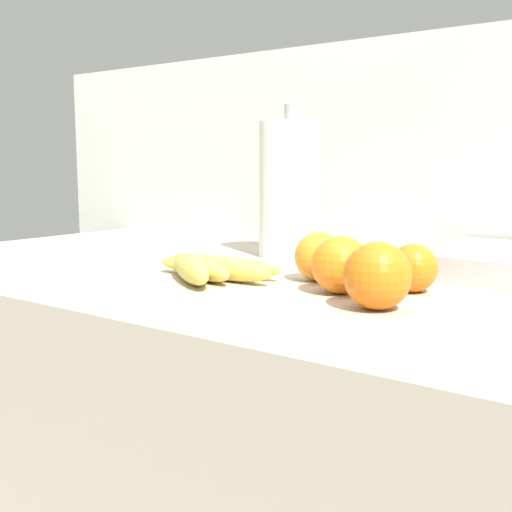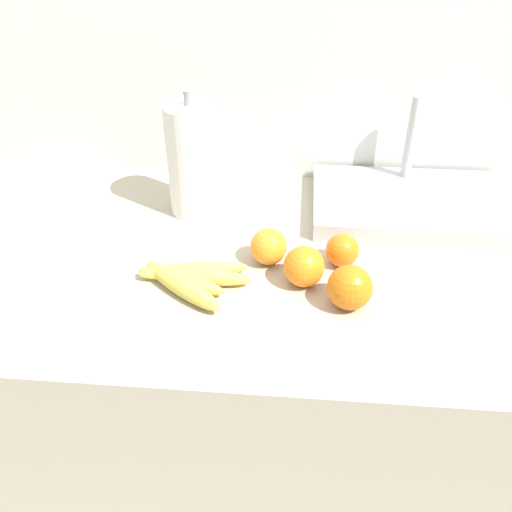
{
  "view_description": "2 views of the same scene",
  "coord_description": "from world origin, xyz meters",
  "px_view_note": "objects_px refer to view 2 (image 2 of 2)",
  "views": [
    {
      "loc": [
        0.39,
        -0.81,
        1.06
      ],
      "look_at": [
        -0.16,
        -0.08,
        0.93
      ],
      "focal_mm": 45.36,
      "sensor_mm": 36.0,
      "label": 1
    },
    {
      "loc": [
        -0.04,
        -0.91,
        1.56
      ],
      "look_at": [
        -0.11,
        -0.12,
        0.98
      ],
      "focal_mm": 39.76,
      "sensor_mm": 36.0,
      "label": 2
    }
  ],
  "objects_px": {
    "orange_back_right": "(350,287)",
    "sink_basin": "(409,203)",
    "paper_towel_roll": "(193,160)",
    "banana_bunch": "(189,278)",
    "orange_far_right": "(342,250)",
    "orange_right": "(304,267)",
    "orange_center": "(269,247)"
  },
  "relations": [
    {
      "from": "orange_back_right",
      "to": "sink_basin",
      "type": "xyz_separation_m",
      "value": [
        0.15,
        0.33,
        -0.02
      ]
    },
    {
      "from": "sink_basin",
      "to": "paper_towel_roll",
      "type": "bearing_deg",
      "value": -176.11
    },
    {
      "from": "banana_bunch",
      "to": "orange_far_right",
      "type": "xyz_separation_m",
      "value": [
        0.29,
        0.09,
        0.02
      ]
    },
    {
      "from": "banana_bunch",
      "to": "orange_right",
      "type": "height_order",
      "value": "orange_right"
    },
    {
      "from": "orange_back_right",
      "to": "orange_center",
      "type": "relative_size",
      "value": 1.12
    },
    {
      "from": "banana_bunch",
      "to": "paper_towel_roll",
      "type": "bearing_deg",
      "value": 96.78
    },
    {
      "from": "paper_towel_roll",
      "to": "sink_basin",
      "type": "bearing_deg",
      "value": 3.89
    },
    {
      "from": "banana_bunch",
      "to": "paper_towel_roll",
      "type": "distance_m",
      "value": 0.29
    },
    {
      "from": "orange_center",
      "to": "paper_towel_roll",
      "type": "distance_m",
      "value": 0.27
    },
    {
      "from": "orange_back_right",
      "to": "orange_center",
      "type": "bearing_deg",
      "value": 141.99
    },
    {
      "from": "orange_right",
      "to": "sink_basin",
      "type": "bearing_deg",
      "value": 50.33
    },
    {
      "from": "banana_bunch",
      "to": "paper_towel_roll",
      "type": "height_order",
      "value": "paper_towel_roll"
    },
    {
      "from": "paper_towel_roll",
      "to": "orange_right",
      "type": "bearing_deg",
      "value": -44.92
    },
    {
      "from": "orange_right",
      "to": "orange_back_right",
      "type": "bearing_deg",
      "value": -34.77
    },
    {
      "from": "orange_right",
      "to": "paper_towel_roll",
      "type": "bearing_deg",
      "value": 135.08
    },
    {
      "from": "orange_center",
      "to": "sink_basin",
      "type": "distance_m",
      "value": 0.37
    },
    {
      "from": "orange_center",
      "to": "sink_basin",
      "type": "bearing_deg",
      "value": 35.69
    },
    {
      "from": "orange_center",
      "to": "orange_back_right",
      "type": "bearing_deg",
      "value": -38.01
    },
    {
      "from": "banana_bunch",
      "to": "orange_center",
      "type": "distance_m",
      "value": 0.17
    },
    {
      "from": "banana_bunch",
      "to": "orange_center",
      "type": "xyz_separation_m",
      "value": [
        0.14,
        0.09,
        0.02
      ]
    },
    {
      "from": "banana_bunch",
      "to": "orange_center",
      "type": "height_order",
      "value": "orange_center"
    },
    {
      "from": "sink_basin",
      "to": "orange_back_right",
      "type": "bearing_deg",
      "value": -113.99
    },
    {
      "from": "orange_back_right",
      "to": "orange_center",
      "type": "xyz_separation_m",
      "value": [
        -0.15,
        0.12,
        -0.0
      ]
    },
    {
      "from": "orange_far_right",
      "to": "sink_basin",
      "type": "xyz_separation_m",
      "value": [
        0.16,
        0.21,
        -0.01
      ]
    },
    {
      "from": "banana_bunch",
      "to": "orange_back_right",
      "type": "relative_size",
      "value": 2.69
    },
    {
      "from": "paper_towel_roll",
      "to": "sink_basin",
      "type": "distance_m",
      "value": 0.49
    },
    {
      "from": "orange_back_right",
      "to": "orange_center",
      "type": "distance_m",
      "value": 0.19
    },
    {
      "from": "orange_right",
      "to": "orange_back_right",
      "type": "distance_m",
      "value": 0.1
    },
    {
      "from": "orange_far_right",
      "to": "paper_towel_roll",
      "type": "xyz_separation_m",
      "value": [
        -0.32,
        0.18,
        0.09
      ]
    },
    {
      "from": "orange_far_right",
      "to": "paper_towel_roll",
      "type": "height_order",
      "value": "paper_towel_roll"
    },
    {
      "from": "sink_basin",
      "to": "orange_far_right",
      "type": "bearing_deg",
      "value": -126.61
    },
    {
      "from": "orange_right",
      "to": "orange_far_right",
      "type": "xyz_separation_m",
      "value": [
        0.07,
        0.07,
        -0.01
      ]
    }
  ]
}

